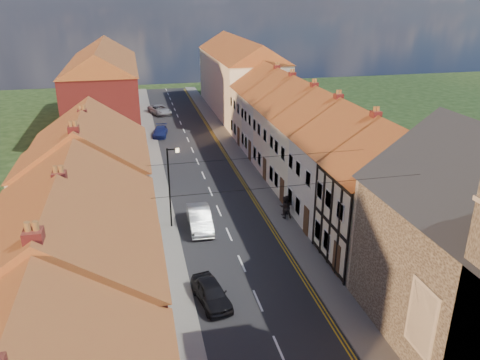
# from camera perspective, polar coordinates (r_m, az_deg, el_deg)

# --- Properties ---
(road) EXTENTS (7.00, 90.00, 0.02)m
(road) POSITION_cam_1_polar(r_m,az_deg,el_deg) (44.44, -4.48, 0.56)
(road) COLOR black
(road) RESTS_ON ground
(pavement_left) EXTENTS (1.80, 90.00, 0.12)m
(pavement_left) POSITION_cam_1_polar(r_m,az_deg,el_deg) (44.06, -10.15, 0.15)
(pavement_left) COLOR slate
(pavement_left) RESTS_ON ground
(pavement_right) EXTENTS (1.80, 90.00, 0.12)m
(pavement_right) POSITION_cam_1_polar(r_m,az_deg,el_deg) (45.21, 1.04, 1.07)
(pavement_right) COLOR slate
(pavement_right) RESTS_ON ground
(cottage_r_tudor) EXTENTS (8.30, 5.20, 9.00)m
(cottage_r_tudor) POSITION_cam_1_polar(r_m,az_deg,el_deg) (30.42, 18.07, -1.68)
(cottage_r_tudor) COLOR beige
(cottage_r_tudor) RESTS_ON ground
(cottage_r_white_near) EXTENTS (8.30, 6.00, 9.00)m
(cottage_r_white_near) POSITION_cam_1_polar(r_m,az_deg,el_deg) (34.81, 13.72, 1.75)
(cottage_r_white_near) COLOR beige
(cottage_r_white_near) RESTS_ON ground
(cottage_r_cream_mid) EXTENTS (8.30, 5.20, 9.00)m
(cottage_r_cream_mid) POSITION_cam_1_polar(r_m,az_deg,el_deg) (39.44, 10.32, 4.38)
(cottage_r_cream_mid) COLOR beige
(cottage_r_cream_mid) RESTS_ON ground
(cottage_r_pink) EXTENTS (8.30, 6.00, 9.00)m
(cottage_r_pink) POSITION_cam_1_polar(r_m,az_deg,el_deg) (44.25, 7.63, 6.43)
(cottage_r_pink) COLOR #FAE2C5
(cottage_r_pink) RESTS_ON ground
(cottage_r_white_far) EXTENTS (8.30, 5.20, 9.00)m
(cottage_r_white_far) POSITION_cam_1_polar(r_m,az_deg,el_deg) (49.18, 5.46, 8.07)
(cottage_r_white_far) COLOR beige
(cottage_r_white_far) RESTS_ON ground
(cottage_r_cream_far) EXTENTS (8.30, 6.00, 9.00)m
(cottage_r_cream_far) POSITION_cam_1_polar(r_m,az_deg,el_deg) (54.20, 3.67, 9.39)
(cottage_r_cream_far) COLOR beige
(cottage_r_cream_far) RESTS_ON ground
(cottage_l_cream) EXTENTS (8.30, 6.30, 9.10)m
(cottage_l_cream) POSITION_cam_1_polar(r_m,az_deg,el_deg) (20.46, -20.85, -14.00)
(cottage_l_cream) COLOR maroon
(cottage_l_cream) RESTS_ON ground
(cottage_l_white) EXTENTS (8.30, 6.90, 8.80)m
(cottage_l_white) POSITION_cam_1_polar(r_m,az_deg,el_deg) (25.99, -19.20, -6.16)
(cottage_l_white) COLOR #FAE2C5
(cottage_l_white) RESTS_ON ground
(cottage_l_brick_mid) EXTENTS (8.30, 5.70, 9.10)m
(cottage_l_brick_mid) POSITION_cam_1_polar(r_m,az_deg,el_deg) (31.46, -18.27, -0.81)
(cottage_l_brick_mid) COLOR beige
(cottage_l_brick_mid) RESTS_ON ground
(cottage_l_pink) EXTENTS (8.30, 6.30, 8.80)m
(cottage_l_pink) POSITION_cam_1_polar(r_m,az_deg,el_deg) (36.94, -17.60, 2.33)
(cottage_l_pink) COLOR beige
(cottage_l_pink) RESTS_ON ground
(block_right_far) EXTENTS (8.30, 24.20, 10.50)m
(block_right_far) POSITION_cam_1_polar(r_m,az_deg,el_deg) (68.61, 0.00, 12.73)
(block_right_far) COLOR beige
(block_right_far) RESTS_ON ground
(block_left_far) EXTENTS (8.30, 24.20, 10.50)m
(block_left_far) POSITION_cam_1_polar(r_m,az_deg,el_deg) (62.08, -16.21, 10.94)
(block_left_far) COLOR maroon
(block_left_far) RESTS_ON ground
(lamppost) EXTENTS (0.88, 0.15, 6.00)m
(lamppost) POSITION_cam_1_polar(r_m,az_deg,el_deg) (33.52, -8.49, -0.35)
(lamppost) COLOR black
(lamppost) RESTS_ON pavement_left
(car_near) EXTENTS (2.13, 3.89, 1.25)m
(car_near) POSITION_cam_1_polar(r_m,az_deg,el_deg) (26.63, -3.52, -13.56)
(car_near) COLOR black
(car_near) RESTS_ON ground
(car_mid) EXTENTS (1.68, 4.56, 1.49)m
(car_mid) POSITION_cam_1_polar(r_m,az_deg,el_deg) (34.35, -4.95, -4.72)
(car_mid) COLOR #B8BCC0
(car_mid) RESTS_ON ground
(car_far) EXTENTS (2.20, 4.09, 1.13)m
(car_far) POSITION_cam_1_polar(r_m,az_deg,el_deg) (57.50, -9.70, 5.83)
(car_far) COLOR navy
(car_far) RESTS_ON ground
(car_distant) EXTENTS (3.56, 5.10, 1.29)m
(car_distant) POSITION_cam_1_polar(r_m,az_deg,el_deg) (68.51, -9.75, 8.45)
(car_distant) COLOR #B8BBC1
(car_distant) RESTS_ON ground
(pedestrian_right) EXTENTS (0.97, 0.80, 1.82)m
(pedestrian_right) POSITION_cam_1_polar(r_m,az_deg,el_deg) (35.56, 5.64, -3.28)
(pedestrian_right) COLOR black
(pedestrian_right) RESTS_ON pavement_right
(pedestrian_right_b) EXTENTS (0.83, 0.70, 1.51)m
(pedestrian_right_b) POSITION_cam_1_polar(r_m,az_deg,el_deg) (36.12, 5.36, -3.13)
(pedestrian_right_b) COLOR #2A2222
(pedestrian_right_b) RESTS_ON pavement_right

